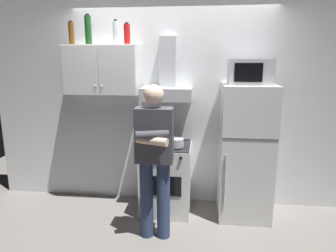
{
  "coord_description": "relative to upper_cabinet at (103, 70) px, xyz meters",
  "views": [
    {
      "loc": [
        0.37,
        -3.26,
        1.88
      ],
      "look_at": [
        0.0,
        0.0,
        1.15
      ],
      "focal_mm": 32.21,
      "sensor_mm": 36.0,
      "label": 1
    }
  ],
  "objects": [
    {
      "name": "ground_plane",
      "position": [
        0.85,
        -0.37,
        -1.75
      ],
      "size": [
        7.0,
        7.0,
        0.0
      ],
      "primitive_type": "plane",
      "color": "slate"
    },
    {
      "name": "cooking_pot",
      "position": [
        0.93,
        -0.24,
        -0.83
      ],
      "size": [
        0.28,
        0.18,
        0.1
      ],
      "color": "#B7BABF",
      "rests_on": "stove_oven"
    },
    {
      "name": "range_hood",
      "position": [
        0.8,
        0.0,
        -0.15
      ],
      "size": [
        0.6,
        0.44,
        0.75
      ],
      "color": "#B7BABF"
    },
    {
      "name": "refrigerator",
      "position": [
        1.75,
        -0.12,
        -0.95
      ],
      "size": [
        0.6,
        0.62,
        1.6
      ],
      "color": "silver",
      "rests_on": "ground_plane"
    },
    {
      "name": "bottle_vodka_clear",
      "position": [
        0.19,
        -0.01,
        0.44
      ],
      "size": [
        0.07,
        0.07,
        0.29
      ],
      "color": "silver",
      "rests_on": "upper_cabinet"
    },
    {
      "name": "bottle_beer_brown",
      "position": [
        -0.36,
        -0.03,
        0.43
      ],
      "size": [
        0.06,
        0.06,
        0.28
      ],
      "color": "brown",
      "rests_on": "upper_cabinet"
    },
    {
      "name": "stove_oven",
      "position": [
        0.8,
        -0.13,
        -1.32
      ],
      "size": [
        0.6,
        0.62,
        0.87
      ],
      "color": "white",
      "rests_on": "ground_plane"
    },
    {
      "name": "person_standing",
      "position": [
        0.75,
        -0.73,
        -0.85
      ],
      "size": [
        0.38,
        0.33,
        1.64
      ],
      "color": "navy",
      "rests_on": "ground_plane"
    },
    {
      "name": "bottle_wine_green",
      "position": [
        -0.14,
        -0.03,
        0.47
      ],
      "size": [
        0.08,
        0.08,
        0.35
      ],
      "color": "#19471E",
      "rests_on": "upper_cabinet"
    },
    {
      "name": "back_wall_tiled",
      "position": [
        0.85,
        0.23,
        -0.4
      ],
      "size": [
        4.8,
        0.1,
        2.7
      ],
      "primitive_type": "cube",
      "color": "white",
      "rests_on": "ground_plane"
    },
    {
      "name": "upper_cabinet",
      "position": [
        0.0,
        0.0,
        0.0
      ],
      "size": [
        0.9,
        0.37,
        0.6
      ],
      "color": "silver"
    },
    {
      "name": "microwave",
      "position": [
        1.75,
        -0.11,
        -0.01
      ],
      "size": [
        0.48,
        0.37,
        0.28
      ],
      "color": "#B7BABF",
      "rests_on": "refrigerator"
    },
    {
      "name": "bottle_soda_red",
      "position": [
        0.33,
        -0.03,
        0.42
      ],
      "size": [
        0.07,
        0.07,
        0.25
      ],
      "color": "red",
      "rests_on": "upper_cabinet"
    }
  ]
}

